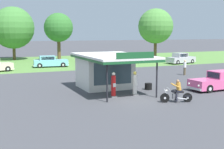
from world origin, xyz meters
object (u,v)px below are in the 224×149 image
object	(u,v)px
parked_car_back_row_centre_right	(181,59)
bystander_standing_back_lot	(185,67)
gas_pump_offside	(135,84)
gas_pump_nearside	(113,86)
motorcycle_with_rider	(177,93)
parked_car_back_row_centre_left	(50,62)
featured_classic_sedan	(219,81)
parked_car_back_row_right	(115,60)
spare_tire_stack	(148,86)

from	to	relation	value
parked_car_back_row_centre_right	bystander_standing_back_lot	size ratio (longest dim) A/B	2.94
gas_pump_offside	parked_car_back_row_centre_right	bearing A→B (deg)	46.54
gas_pump_nearside	motorcycle_with_rider	xyz separation A→B (m)	(3.32, -3.28, -0.20)
gas_pump_offside	parked_car_back_row_centre_left	xyz separation A→B (m)	(-1.87, 21.73, -0.12)
parked_car_back_row_centre_right	gas_pump_offside	bearing A→B (deg)	-133.46
parked_car_back_row_centre_left	bystander_standing_back_lot	size ratio (longest dim) A/B	2.91
parked_car_back_row_centre_right	bystander_standing_back_lot	xyz separation A→B (m)	(-7.34, -10.90, 0.17)
featured_classic_sedan	motorcycle_with_rider	bearing A→B (deg)	-156.76
featured_classic_sedan	gas_pump_nearside	bearing A→B (deg)	176.06
featured_classic_sedan	parked_car_back_row_centre_right	xyz separation A→B (m)	(9.97, 19.24, 0.02)
featured_classic_sedan	bystander_standing_back_lot	size ratio (longest dim) A/B	3.20
motorcycle_with_rider	parked_car_back_row_centre_left	world-z (taller)	motorcycle_with_rider
gas_pump_nearside	featured_classic_sedan	world-z (taller)	gas_pump_nearside
motorcycle_with_rider	parked_car_back_row_centre_right	xyz separation A→B (m)	(16.09, 21.87, 0.07)
gas_pump_offside	bystander_standing_back_lot	size ratio (longest dim) A/B	1.08
featured_classic_sedan	parked_car_back_row_right	xyz separation A→B (m)	(-0.26, 21.13, 0.00)
motorcycle_with_rider	spare_tire_stack	size ratio (longest dim) A/B	3.58
parked_car_back_row_centre_right	spare_tire_stack	bearing A→B (deg)	-132.40
gas_pump_offside	parked_car_back_row_centre_right	xyz separation A→B (m)	(17.62, 18.59, -0.11)
spare_tire_stack	motorcycle_with_rider	bearing A→B (deg)	-96.80
spare_tire_stack	parked_car_back_row_centre_right	bearing A→B (deg)	47.60
gas_pump_offside	motorcycle_with_rider	bearing A→B (deg)	-64.91
parked_car_back_row_centre_right	bystander_standing_back_lot	world-z (taller)	bystander_standing_back_lot
parked_car_back_row_right	bystander_standing_back_lot	distance (m)	13.12
parked_car_back_row_right	parked_car_back_row_centre_left	bearing A→B (deg)	172.35
gas_pump_nearside	bystander_standing_back_lot	bearing A→B (deg)	32.51
gas_pump_nearside	featured_classic_sedan	bearing A→B (deg)	-3.94
spare_tire_stack	parked_car_back_row_centre_left	bearing A→B (deg)	101.20
spare_tire_stack	parked_car_back_row_right	bearing A→B (deg)	74.40
gas_pump_nearside	spare_tire_stack	world-z (taller)	gas_pump_nearside
gas_pump_nearside	featured_classic_sedan	distance (m)	9.45
gas_pump_offside	parked_car_back_row_centre_left	size ratio (longest dim) A/B	0.37
gas_pump_nearside	featured_classic_sedan	xyz separation A→B (m)	(9.43, -0.65, -0.14)
parked_car_back_row_centre_right	spare_tire_stack	xyz separation A→B (m)	(-15.50, -16.98, -0.46)
motorcycle_with_rider	featured_classic_sedan	xyz separation A→B (m)	(6.12, 2.63, 0.05)
parked_car_back_row_centre_left	spare_tire_stack	distance (m)	20.51
motorcycle_with_rider	parked_car_back_row_right	distance (m)	24.47
gas_pump_offside	spare_tire_stack	bearing A→B (deg)	37.27
gas_pump_nearside	parked_car_back_row_centre_left	xyz separation A→B (m)	(-0.09, 21.73, -0.13)
spare_tire_stack	gas_pump_nearside	bearing A→B (deg)	-157.56
bystander_standing_back_lot	gas_pump_offside	bearing A→B (deg)	-143.22
gas_pump_nearside	motorcycle_with_rider	bearing A→B (deg)	-44.66
motorcycle_with_rider	parked_car_back_row_centre_right	distance (m)	27.15
motorcycle_with_rider	parked_car_back_row_right	bearing A→B (deg)	76.16
gas_pump_offside	parked_car_back_row_centre_right	world-z (taller)	gas_pump_offside
parked_car_back_row_centre_right	parked_car_back_row_right	xyz separation A→B (m)	(-10.23, 1.89, -0.02)
parked_car_back_row_centre_right	spare_tire_stack	distance (m)	23.00
gas_pump_offside	parked_car_back_row_centre_left	world-z (taller)	gas_pump_offside
motorcycle_with_rider	parked_car_back_row_centre_left	distance (m)	25.23
gas_pump_offside	bystander_standing_back_lot	xyz separation A→B (m)	(10.28, 7.69, 0.06)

